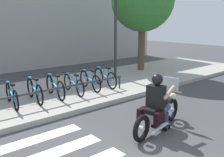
{
  "coord_description": "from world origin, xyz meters",
  "views": [
    {
      "loc": [
        -2.69,
        -2.66,
        2.6
      ],
      "look_at": [
        1.96,
        2.82,
        0.95
      ],
      "focal_mm": 40.02,
      "sensor_mm": 36.0,
      "label": 1
    }
  ],
  "objects_px": {
    "street_lamp": "(115,27)",
    "bicycle_2": "(35,90)",
    "bicycle_4": "(73,84)",
    "tree_near_rack": "(143,0)",
    "bicycle_6": "(105,78)",
    "motorcycle": "(159,112)",
    "bicycle_1": "(12,95)",
    "bicycle_3": "(55,87)",
    "bike_rack": "(63,88)",
    "bicycle_5": "(90,80)",
    "rider": "(158,99)"
  },
  "relations": [
    {
      "from": "bicycle_3",
      "to": "bicycle_5",
      "type": "height_order",
      "value": "bicycle_3"
    },
    {
      "from": "bicycle_2",
      "to": "bicycle_3",
      "type": "distance_m",
      "value": 0.7
    },
    {
      "from": "bike_rack",
      "to": "tree_near_rack",
      "type": "bearing_deg",
      "value": 19.91
    },
    {
      "from": "bicycle_1",
      "to": "bike_rack",
      "type": "distance_m",
      "value": 1.51
    },
    {
      "from": "bicycle_1",
      "to": "bicycle_6",
      "type": "bearing_deg",
      "value": -0.02
    },
    {
      "from": "bicycle_4",
      "to": "bicycle_5",
      "type": "bearing_deg",
      "value": -0.12
    },
    {
      "from": "bicycle_2",
      "to": "bicycle_4",
      "type": "distance_m",
      "value": 1.41
    },
    {
      "from": "bicycle_2",
      "to": "bicycle_5",
      "type": "xyz_separation_m",
      "value": [
        2.11,
        0.0,
        -0.01
      ]
    },
    {
      "from": "bicycle_5",
      "to": "tree_near_rack",
      "type": "xyz_separation_m",
      "value": [
        4.33,
        1.52,
        3.14
      ]
    },
    {
      "from": "rider",
      "to": "bicycle_4",
      "type": "xyz_separation_m",
      "value": [
        -0.06,
        3.67,
        -0.34
      ]
    },
    {
      "from": "motorcycle",
      "to": "bicycle_4",
      "type": "height_order",
      "value": "motorcycle"
    },
    {
      "from": "street_lamp",
      "to": "bike_rack",
      "type": "bearing_deg",
      "value": -155.13
    },
    {
      "from": "bicycle_1",
      "to": "bicycle_3",
      "type": "distance_m",
      "value": 1.41
    },
    {
      "from": "bicycle_1",
      "to": "bicycle_4",
      "type": "height_order",
      "value": "bicycle_1"
    },
    {
      "from": "rider",
      "to": "bicycle_3",
      "type": "height_order",
      "value": "rider"
    },
    {
      "from": "bicycle_4",
      "to": "bicycle_6",
      "type": "height_order",
      "value": "bicycle_6"
    },
    {
      "from": "tree_near_rack",
      "to": "rider",
      "type": "bearing_deg",
      "value": -133.77
    },
    {
      "from": "bicycle_1",
      "to": "bicycle_4",
      "type": "xyz_separation_m",
      "value": [
        2.11,
        0.0,
        -0.01
      ]
    },
    {
      "from": "bicycle_2",
      "to": "bicycle_4",
      "type": "relative_size",
      "value": 1.0
    },
    {
      "from": "bicycle_1",
      "to": "street_lamp",
      "type": "distance_m",
      "value": 5.48
    },
    {
      "from": "bicycle_6",
      "to": "bicycle_2",
      "type": "bearing_deg",
      "value": 180.0
    },
    {
      "from": "bicycle_4",
      "to": "bicycle_5",
      "type": "height_order",
      "value": "bicycle_5"
    },
    {
      "from": "rider",
      "to": "bicycle_3",
      "type": "distance_m",
      "value": 3.76
    },
    {
      "from": "motorcycle",
      "to": "bicycle_3",
      "type": "relative_size",
      "value": 1.27
    },
    {
      "from": "motorcycle",
      "to": "rider",
      "type": "xyz_separation_m",
      "value": [
        -0.08,
        -0.01,
        0.36
      ]
    },
    {
      "from": "motorcycle",
      "to": "bicycle_2",
      "type": "height_order",
      "value": "motorcycle"
    },
    {
      "from": "bicycle_3",
      "to": "bike_rack",
      "type": "height_order",
      "value": "bicycle_3"
    },
    {
      "from": "bicycle_5",
      "to": "street_lamp",
      "type": "distance_m",
      "value": 3.11
    },
    {
      "from": "tree_near_rack",
      "to": "bicycle_6",
      "type": "bearing_deg",
      "value": -157.21
    },
    {
      "from": "rider",
      "to": "bicycle_1",
      "type": "bearing_deg",
      "value": 120.61
    },
    {
      "from": "street_lamp",
      "to": "bicycle_2",
      "type": "bearing_deg",
      "value": -165.42
    },
    {
      "from": "bicycle_1",
      "to": "bicycle_5",
      "type": "xyz_separation_m",
      "value": [
        2.81,
        -0.0,
        0.01
      ]
    },
    {
      "from": "bicycle_5",
      "to": "tree_near_rack",
      "type": "relative_size",
      "value": 0.3
    },
    {
      "from": "bicycle_5",
      "to": "bike_rack",
      "type": "distance_m",
      "value": 1.51
    },
    {
      "from": "rider",
      "to": "street_lamp",
      "type": "bearing_deg",
      "value": 59.22
    },
    {
      "from": "bicycle_2",
      "to": "bicycle_5",
      "type": "distance_m",
      "value": 2.11
    },
    {
      "from": "bicycle_1",
      "to": "street_lamp",
      "type": "xyz_separation_m",
      "value": [
        5.02,
        1.12,
        1.88
      ]
    },
    {
      "from": "motorcycle",
      "to": "tree_near_rack",
      "type": "distance_m",
      "value": 7.8
    },
    {
      "from": "motorcycle",
      "to": "bicycle_3",
      "type": "height_order",
      "value": "motorcycle"
    },
    {
      "from": "motorcycle",
      "to": "bicycle_6",
      "type": "height_order",
      "value": "motorcycle"
    },
    {
      "from": "bicycle_6",
      "to": "street_lamp",
      "type": "height_order",
      "value": "street_lamp"
    },
    {
      "from": "rider",
      "to": "bicycle_1",
      "type": "height_order",
      "value": "rider"
    },
    {
      "from": "bicycle_5",
      "to": "bicycle_6",
      "type": "bearing_deg",
      "value": -0.02
    },
    {
      "from": "bicycle_2",
      "to": "rider",
      "type": "bearing_deg",
      "value": -68.19
    },
    {
      "from": "motorcycle",
      "to": "tree_near_rack",
      "type": "bearing_deg",
      "value": 46.62
    },
    {
      "from": "rider",
      "to": "street_lamp",
      "type": "distance_m",
      "value": 5.79
    },
    {
      "from": "rider",
      "to": "bicycle_6",
      "type": "xyz_separation_m",
      "value": [
        1.35,
        3.67,
        -0.31
      ]
    },
    {
      "from": "rider",
      "to": "bicycle_6",
      "type": "bearing_deg",
      "value": 69.85
    },
    {
      "from": "motorcycle",
      "to": "bicycle_5",
      "type": "xyz_separation_m",
      "value": [
        0.56,
        3.65,
        0.05
      ]
    },
    {
      "from": "bicycle_1",
      "to": "street_lamp",
      "type": "relative_size",
      "value": 0.42
    }
  ]
}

